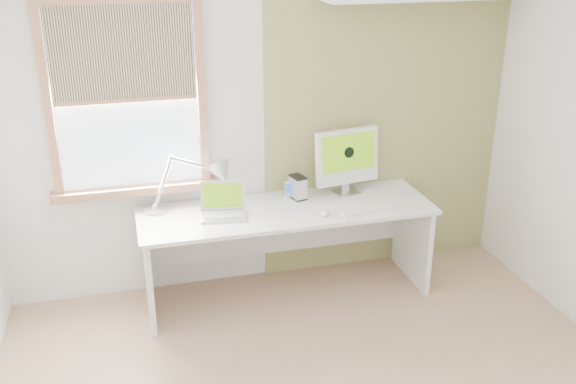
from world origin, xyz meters
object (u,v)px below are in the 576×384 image
object	(u,v)px
desk_lamp	(209,177)
imac	(347,158)
desk	(285,229)
external_drive	(298,187)
laptop	(223,207)

from	to	relation	value
desk_lamp	imac	world-z (taller)	imac
desk	desk_lamp	xyz separation A→B (m)	(-0.54, 0.16, 0.41)
desk_lamp	external_drive	bearing A→B (deg)	-4.80
desk	external_drive	distance (m)	0.33
desk_lamp	laptop	distance (m)	0.27
laptop	desk	bearing A→B (deg)	4.90
external_drive	imac	world-z (taller)	imac
desk	desk_lamp	world-z (taller)	desk_lamp
desk_lamp	imac	bearing A→B (deg)	-2.06
laptop	external_drive	xyz separation A→B (m)	(0.61, 0.15, 0.03)
desk	imac	bearing A→B (deg)	13.20
laptop	external_drive	size ratio (longest dim) A/B	1.96
desk_lamp	desk	bearing A→B (deg)	-16.93
desk	external_drive	bearing A→B (deg)	39.06
laptop	external_drive	world-z (taller)	laptop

